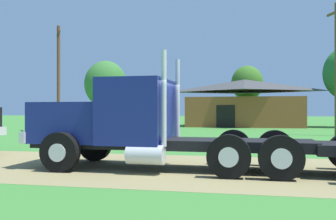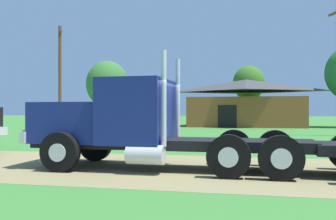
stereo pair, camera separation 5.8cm
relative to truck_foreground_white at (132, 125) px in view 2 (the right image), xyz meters
name	(u,v)px [view 2 (the right image)]	position (x,y,z in m)	size (l,w,h in m)	color
ground_plane	(137,167)	(0.11, 0.17, -1.27)	(200.00, 200.00, 0.00)	#3D7E32
dirt_track	(137,167)	(0.11, 0.17, -1.26)	(120.00, 6.24, 0.01)	#8D8153
truck_foreground_white	(132,125)	(0.00, 0.00, 0.00)	(8.18, 2.81, 3.30)	black
shed_building	(246,104)	(3.06, 30.09, 1.14)	(12.26, 7.93, 4.96)	#955029
utility_pole_near	(60,76)	(-11.32, 16.79, 3.19)	(1.30, 1.93, 8.40)	brown
tree_left	(107,84)	(-14.28, 34.55, 3.74)	(5.36, 5.36, 7.97)	#513823
tree_mid	(249,83)	(3.31, 36.56, 3.74)	(3.87, 3.87, 7.17)	#513823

